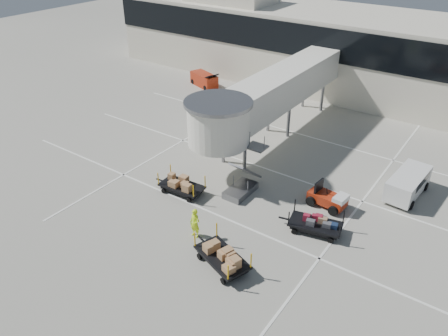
{
  "coord_description": "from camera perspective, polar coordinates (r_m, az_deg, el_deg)",
  "views": [
    {
      "loc": [
        12.43,
        -16.6,
        17.22
      ],
      "look_at": [
        -2.42,
        4.45,
        2.0
      ],
      "focal_mm": 35.0,
      "sensor_mm": 36.0,
      "label": 1
    }
  ],
  "objects": [
    {
      "name": "suitcase_cart",
      "position": [
        27.68,
        11.85,
        -7.24
      ],
      "size": [
        4.04,
        2.26,
        1.55
      ],
      "rotation": [
        0.0,
        0.0,
        0.22
      ],
      "color": "black",
      "rests_on": "ground"
    },
    {
      "name": "box_cart_near",
      "position": [
        24.76,
        -0.44,
        -11.43
      ],
      "size": [
        4.2,
        2.7,
        1.62
      ],
      "rotation": [
        0.0,
        0.0,
        -0.34
      ],
      "color": "black",
      "rests_on": "ground"
    },
    {
      "name": "belt_loader",
      "position": [
        50.39,
        -2.6,
        11.42
      ],
      "size": [
        4.12,
        2.65,
        1.86
      ],
      "rotation": [
        0.0,
        0.0,
        -0.35
      ],
      "color": "maroon",
      "rests_on": "ground"
    },
    {
      "name": "terminal",
      "position": [
        50.01,
        19.71,
        13.64
      ],
      "size": [
        64.0,
        12.11,
        15.2
      ],
      "color": "beige",
      "rests_on": "ground"
    },
    {
      "name": "ground",
      "position": [
        26.95,
        -1.26,
        -9.14
      ],
      "size": [
        140.0,
        140.0,
        0.0
      ],
      "primitive_type": "plane",
      "color": "#B9B5A5",
      "rests_on": "ground"
    },
    {
      "name": "minivan",
      "position": [
        32.87,
        22.97,
        -1.67
      ],
      "size": [
        2.23,
        4.55,
        1.68
      ],
      "rotation": [
        0.0,
        0.0,
        -0.07
      ],
      "color": "silver",
      "rests_on": "ground"
    },
    {
      "name": "ground_worker",
      "position": [
        26.56,
        -3.82,
        -7.21
      ],
      "size": [
        0.74,
        0.51,
        1.95
      ],
      "primitive_type": "imported",
      "rotation": [
        0.0,
        0.0,
        -0.07
      ],
      "color": "#AED916",
      "rests_on": "ground"
    },
    {
      "name": "jet_bridge",
      "position": [
        35.63,
        5.29,
        9.15
      ],
      "size": [
        5.7,
        20.4,
        6.03
      ],
      "color": "silver",
      "rests_on": "ground"
    },
    {
      "name": "box_cart_far",
      "position": [
        30.77,
        -5.48,
        -2.33
      ],
      "size": [
        3.91,
        1.76,
        1.51
      ],
      "rotation": [
        0.0,
        0.0,
        0.06
      ],
      "color": "black",
      "rests_on": "ground"
    },
    {
      "name": "baggage_tug",
      "position": [
        30.08,
        13.47,
        -3.9
      ],
      "size": [
        2.67,
        1.85,
        1.68
      ],
      "rotation": [
        0.0,
        0.0,
        -0.1
      ],
      "color": "maroon",
      "rests_on": "ground"
    },
    {
      "name": "lane_markings",
      "position": [
        33.76,
        7.23,
        -0.34
      ],
      "size": [
        40.0,
        30.0,
        0.02
      ],
      "color": "white",
      "rests_on": "ground"
    }
  ]
}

